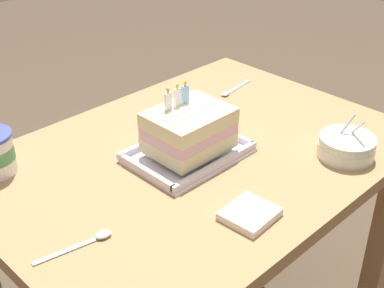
# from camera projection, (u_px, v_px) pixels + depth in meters

# --- Properties ---
(dining_table) EXTENTS (1.06, 0.76, 0.71)m
(dining_table) POSITION_uv_depth(u_px,v_px,m) (196.00, 188.00, 1.38)
(dining_table) COLOR #9E754C
(dining_table) RESTS_ON ground_plane
(foil_tray) EXTENTS (0.28, 0.20, 0.02)m
(foil_tray) POSITION_uv_depth(u_px,v_px,m) (188.00, 153.00, 1.31)
(foil_tray) COLOR silver
(foil_tray) RESTS_ON dining_table
(birthday_cake) EXTENTS (0.19, 0.15, 0.16)m
(birthday_cake) POSITION_uv_depth(u_px,v_px,m) (188.00, 129.00, 1.28)
(birthday_cake) COLOR beige
(birthday_cake) RESTS_ON foil_tray
(bowl_stack) EXTENTS (0.14, 0.14, 0.11)m
(bowl_stack) POSITION_uv_depth(u_px,v_px,m) (346.00, 147.00, 1.31)
(bowl_stack) COLOR silver
(bowl_stack) RESTS_ON dining_table
(serving_spoon_near_tray) EXTENTS (0.16, 0.05, 0.01)m
(serving_spoon_near_tray) POSITION_uv_depth(u_px,v_px,m) (92.00, 239.00, 1.04)
(serving_spoon_near_tray) COLOR silver
(serving_spoon_near_tray) RESTS_ON dining_table
(serving_spoon_by_bowls) EXTENTS (0.15, 0.04, 0.01)m
(serving_spoon_by_bowls) POSITION_uv_depth(u_px,v_px,m) (230.00, 91.00, 1.63)
(serving_spoon_by_bowls) COLOR silver
(serving_spoon_by_bowls) RESTS_ON dining_table
(napkin_pile) EXTENTS (0.11, 0.10, 0.02)m
(napkin_pile) POSITION_uv_depth(u_px,v_px,m) (250.00, 214.00, 1.11)
(napkin_pile) COLOR silver
(napkin_pile) RESTS_ON dining_table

